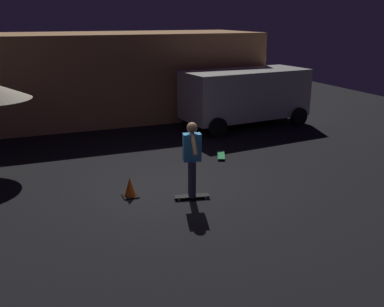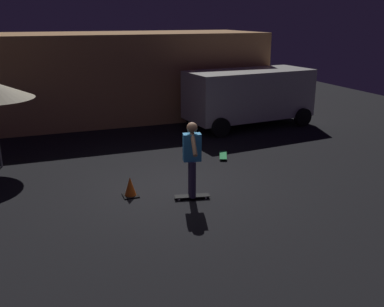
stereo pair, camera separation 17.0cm
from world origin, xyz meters
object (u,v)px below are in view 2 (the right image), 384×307
at_px(skateboard_ridden, 192,196).
at_px(traffic_cone, 130,187).
at_px(skater, 192,154).
at_px(parked_van, 249,94).
at_px(skateboard_spare, 223,155).

relative_size(skateboard_ridden, traffic_cone, 1.75).
height_order(skater, traffic_cone, skater).
bearing_deg(skateboard_ridden, skater, 180.00).
height_order(parked_van, skater, parked_van).
distance_m(skateboard_ridden, traffic_cone, 1.40).
distance_m(parked_van, skateboard_ridden, 7.23).
relative_size(skateboard_ridden, skater, 0.48).
xyz_separation_m(skateboard_ridden, traffic_cone, (-1.25, 0.61, 0.16)).
bearing_deg(parked_van, skateboard_spare, -127.65).
height_order(skateboard_spare, skater, skater).
bearing_deg(skater, parked_van, 52.47).
height_order(parked_van, skateboard_ridden, parked_van).
relative_size(parked_van, skateboard_ridden, 5.94).
bearing_deg(skateboard_spare, skateboard_ridden, -127.36).
height_order(skateboard_ridden, traffic_cone, traffic_cone).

